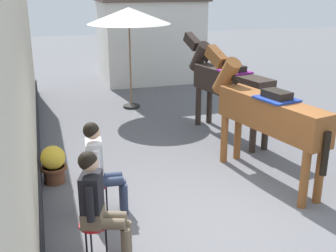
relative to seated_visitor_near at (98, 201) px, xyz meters
The scene contains 10 objects.
ground_plane 3.86m from the seated_visitor_near, 62.95° to the left, with size 40.00×40.00×0.00m, color slate.
pub_facade_wall 2.18m from the seated_visitor_near, 113.91° to the left, with size 0.34×14.00×3.40m.
distant_cottage 10.14m from the seated_visitor_near, 71.99° to the left, with size 3.40×2.60×3.50m.
seated_visitor_near is the anchor object (origin of this frame).
seated_visitor_far 1.06m from the seated_visitor_near, 80.78° to the left, with size 0.61×0.49×1.39m.
saddled_horse_near 3.32m from the seated_visitor_near, 26.69° to the left, with size 0.92×2.96×2.06m.
saddled_horse_far 4.89m from the seated_visitor_near, 48.15° to the left, with size 0.92×2.96×2.06m.
flower_planter_far 2.38m from the seated_visitor_near, 100.58° to the left, with size 0.43×0.43×0.64m.
cafe_parasol 6.73m from the seated_visitor_near, 74.56° to the left, with size 2.10×2.10×2.58m.
satchel_bag 2.26m from the seated_visitor_near, 86.83° to the left, with size 0.28×0.12×0.20m, color brown.
Camera 1 is at (-2.20, -4.72, 3.15)m, focal length 45.19 mm.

